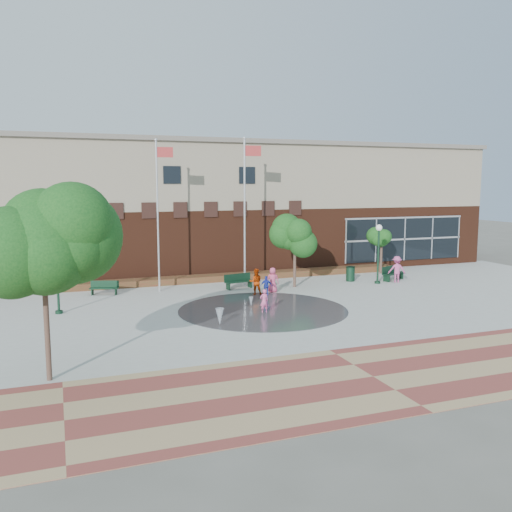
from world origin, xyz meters
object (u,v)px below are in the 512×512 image
object	(u,v)px
tree_big_left	(42,239)
child_splash	(264,301)
bench_left	(104,291)
trash_can	(350,274)
flagpole_left	(158,208)
flagpole_right	(245,204)

from	to	relation	value
tree_big_left	child_splash	distance (m)	12.16
bench_left	trash_can	size ratio (longest dim) A/B	1.69
trash_can	child_splash	world-z (taller)	child_splash
bench_left	trash_can	distance (m)	15.28
flagpole_left	tree_big_left	size ratio (longest dim) A/B	1.38
flagpole_left	flagpole_right	distance (m)	5.31
flagpole_right	flagpole_left	bearing A→B (deg)	-171.33
flagpole_right	bench_left	bearing A→B (deg)	-172.10
bench_left	trash_can	bearing A→B (deg)	14.37
child_splash	trash_can	bearing A→B (deg)	-144.79
tree_big_left	child_splash	size ratio (longest dim) A/B	5.41
flagpole_right	child_splash	distance (m)	8.56
tree_big_left	flagpole_right	bearing A→B (deg)	49.64
trash_can	flagpole_right	bearing A→B (deg)	171.14
flagpole_left	bench_left	world-z (taller)	flagpole_left
bench_left	flagpole_right	bearing A→B (deg)	18.38
flagpole_right	child_splash	xyz separation A→B (m)	(-1.54, -7.15, -4.46)
flagpole_right	bench_left	distance (m)	9.73
trash_can	flagpole_left	bearing A→B (deg)	175.39
flagpole_right	trash_can	distance (m)	8.23
flagpole_left	trash_can	size ratio (longest dim) A/B	9.04
child_splash	flagpole_left	bearing A→B (deg)	-62.93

